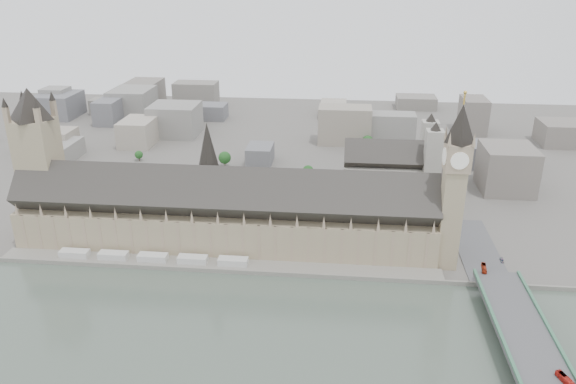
# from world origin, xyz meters

# --- Properties ---
(ground) EXTENTS (900.00, 900.00, 0.00)m
(ground) POSITION_xyz_m (0.00, 0.00, 0.00)
(ground) COLOR #595651
(ground) RESTS_ON ground
(embankment_wall) EXTENTS (600.00, 1.50, 3.00)m
(embankment_wall) POSITION_xyz_m (0.00, -15.00, 1.50)
(embankment_wall) COLOR slate
(embankment_wall) RESTS_ON ground
(river_terrace) EXTENTS (270.00, 15.00, 2.00)m
(river_terrace) POSITION_xyz_m (0.00, -7.50, 1.00)
(river_terrace) COLOR slate
(river_terrace) RESTS_ON ground
(terrace_tents) EXTENTS (118.00, 7.00, 4.00)m
(terrace_tents) POSITION_xyz_m (-40.00, -7.00, 4.00)
(terrace_tents) COLOR silver
(terrace_tents) RESTS_ON river_terrace
(palace_of_westminster) EXTENTS (265.00, 40.73, 55.44)m
(palace_of_westminster) POSITION_xyz_m (0.00, 19.70, 22.71)
(palace_of_westminster) COLOR gray
(palace_of_westminster) RESTS_ON ground
(elizabeth_tower) EXTENTS (17.00, 17.00, 107.50)m
(elizabeth_tower) POSITION_xyz_m (138.00, 8.00, 58.09)
(elizabeth_tower) COLOR gray
(elizabeth_tower) RESTS_ON ground
(victoria_tower) EXTENTS (30.00, 30.00, 100.00)m
(victoria_tower) POSITION_xyz_m (-122.00, 26.00, 55.20)
(victoria_tower) COLOR gray
(victoria_tower) RESTS_ON ground
(central_tower) EXTENTS (13.00, 13.00, 48.00)m
(central_tower) POSITION_xyz_m (-10.00, 26.00, 57.92)
(central_tower) COLOR gray
(central_tower) RESTS_ON ground
(westminster_bridge) EXTENTS (25.00, 325.00, 10.25)m
(westminster_bridge) POSITION_xyz_m (162.00, -87.50, 5.12)
(westminster_bridge) COLOR #474749
(westminster_bridge) RESTS_ON ground
(westminster_abbey) EXTENTS (68.00, 36.00, 64.00)m
(westminster_abbey) POSITION_xyz_m (110.92, 95.00, 25.08)
(westminster_abbey) COLOR #9C998D
(westminster_abbey) RESTS_ON ground
(city_skyline_inland) EXTENTS (720.00, 360.00, 38.00)m
(city_skyline_inland) POSITION_xyz_m (0.00, 245.00, 19.00)
(city_skyline_inland) COLOR gray
(city_skyline_inland) RESTS_ON ground
(park_trees) EXTENTS (110.00, 30.00, 15.00)m
(park_trees) POSITION_xyz_m (-10.00, 60.00, 7.50)
(park_trees) COLOR #174017
(park_trees) RESTS_ON ground
(red_bus_north) EXTENTS (3.57, 10.09, 2.75)m
(red_bus_north) POSITION_xyz_m (155.36, -13.70, 11.63)
(red_bus_north) COLOR #A52C12
(red_bus_north) RESTS_ON westminster_bridge
(red_bus_south) EXTENTS (5.75, 10.63, 2.90)m
(red_bus_south) POSITION_xyz_m (168.66, -104.53, 11.70)
(red_bus_south) COLOR red
(red_bus_south) RESTS_ON westminster_bridge
(car_approach) EXTENTS (2.45, 5.20, 1.47)m
(car_approach) POSITION_xyz_m (168.04, -2.60, 10.98)
(car_approach) COLOR gray
(car_approach) RESTS_ON westminster_bridge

